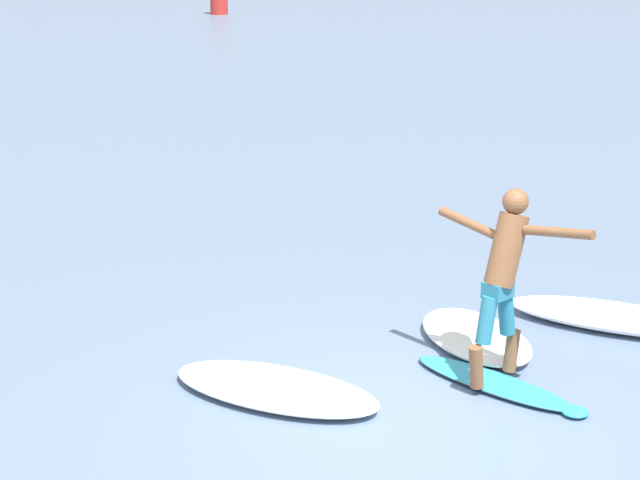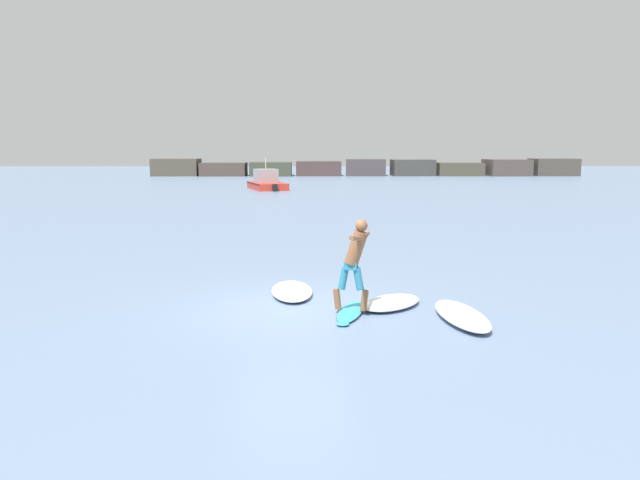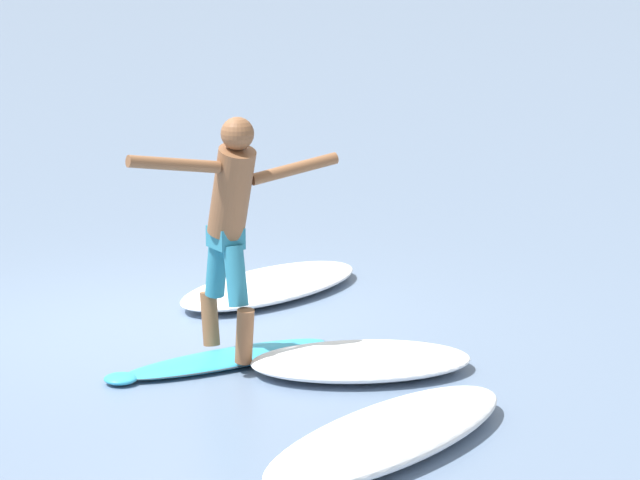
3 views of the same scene
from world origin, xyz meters
name	(u,v)px [view 1 (image 1 of 3)]	position (x,y,z in m)	size (l,w,h in m)	color
ground_plane	(400,425)	(0.00, 0.00, 0.00)	(200.00, 200.00, 0.00)	slate
surfboard	(496,383)	(1.16, -0.44, 0.04)	(0.85, 1.94, 0.21)	#31A4CD
surfer	(504,268)	(1.25, -0.43, 1.17)	(0.82, 1.68, 1.85)	brown
wave_foam_at_tail	(614,317)	(3.29, -0.96, 0.11)	(1.02, 2.39, 0.22)	white
wave_foam_at_nose	(276,388)	(-0.07, 1.27, 0.08)	(1.07, 2.16, 0.16)	white
wave_foam_beside	(476,336)	(2.05, 0.14, 0.09)	(1.78, 1.88, 0.18)	white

